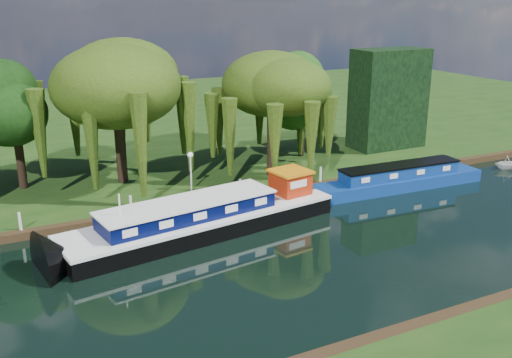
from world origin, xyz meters
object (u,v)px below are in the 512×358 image
red_dinghy (110,243)px  narrowboat (399,179)px  dutch_barge (205,218)px  white_cruiser (507,169)px

red_dinghy → narrowboat: bearing=-82.2°
narrowboat → dutch_barge: bearing=-172.8°
narrowboat → white_cruiser: narrowboat is taller
narrowboat → white_cruiser: 10.40m
dutch_barge → red_dinghy: bearing=162.8°
dutch_barge → narrowboat: (14.50, 1.12, -0.17)m
narrowboat → red_dinghy: narrowboat is taller
dutch_barge → white_cruiser: dutch_barge is taller
narrowboat → white_cruiser: bearing=2.5°
dutch_barge → red_dinghy: dutch_barge is taller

